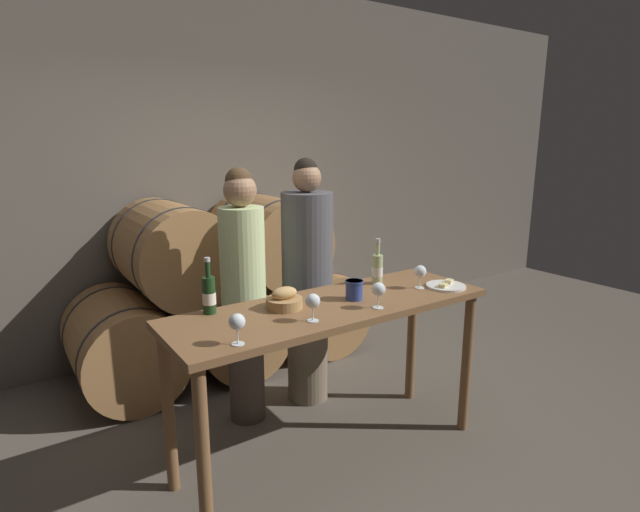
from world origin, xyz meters
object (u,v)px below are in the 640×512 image
object	(u,v)px
bread_basket	(284,300)
wine_bottle_red	(209,294)
wine_glass_far_left	(237,323)
wine_glass_right	(420,272)
wine_bottle_white	(377,269)
person_left	(244,293)
person_right	(307,282)
tasting_table	(332,327)
wine_glass_center	(378,290)
wine_glass_left	(313,302)
cheese_plate	(446,286)
blue_crock	(354,289)

from	to	relation	value
bread_basket	wine_bottle_red	bearing A→B (deg)	157.36
wine_glass_far_left	wine_glass_right	xyz separation A→B (m)	(1.30, 0.16, 0.00)
wine_bottle_red	wine_bottle_white	world-z (taller)	wine_bottle_red
person_left	wine_glass_right	distance (m)	1.13
wine_glass_far_left	person_right	bearing A→B (deg)	43.41
tasting_table	wine_bottle_white	size ratio (longest dim) A/B	6.45
person_left	wine_glass_center	bearing A→B (deg)	-65.93
wine_glass_far_left	wine_glass_center	world-z (taller)	same
tasting_table	wine_glass_far_left	xyz separation A→B (m)	(-0.68, -0.22, 0.24)
person_left	wine_glass_left	xyz separation A→B (m)	(-0.02, -0.84, 0.17)
person_right	wine_glass_right	xyz separation A→B (m)	(0.36, -0.73, 0.18)
person_right	cheese_plate	distance (m)	0.96
bread_basket	wine_glass_center	world-z (taller)	wine_glass_center
wine_glass_far_left	wine_glass_center	size ratio (longest dim) A/B	1.00
person_right	cheese_plate	xyz separation A→B (m)	(0.51, -0.81, 0.09)
tasting_table	wine_glass_right	distance (m)	0.67
person_right	blue_crock	xyz separation A→B (m)	(-0.12, -0.68, 0.14)
person_right	cheese_plate	world-z (taller)	person_right
blue_crock	wine_glass_center	bearing A→B (deg)	-85.43
wine_bottle_white	cheese_plate	size ratio (longest dim) A/B	1.20
wine_bottle_white	cheese_plate	bearing A→B (deg)	-44.82
cheese_plate	wine_bottle_white	bearing A→B (deg)	135.18
bread_basket	person_right	bearing A→B (deg)	48.18
wine_glass_far_left	wine_bottle_white	bearing A→B (deg)	18.71
blue_crock	bread_basket	xyz separation A→B (m)	(-0.41, 0.09, -0.02)
wine_bottle_white	bread_basket	world-z (taller)	wine_bottle_white
wine_bottle_white	bread_basket	distance (m)	0.73
person_left	person_right	size ratio (longest dim) A/B	0.97
tasting_table	person_left	size ratio (longest dim) A/B	1.11
cheese_plate	wine_glass_far_left	size ratio (longest dim) A/B	1.68
blue_crock	wine_glass_right	xyz separation A→B (m)	(0.47, -0.05, 0.04)
wine_glass_far_left	blue_crock	bearing A→B (deg)	14.59
blue_crock	wine_glass_left	xyz separation A→B (m)	(-0.39, -0.16, 0.04)
person_right	wine_glass_center	bearing A→B (deg)	-96.61
wine_bottle_red	wine_glass_far_left	xyz separation A→B (m)	(-0.05, -0.46, -0.00)
person_left	blue_crock	size ratio (longest dim) A/B	15.05
wine_bottle_red	wine_glass_far_left	distance (m)	0.46
person_left	wine_glass_far_left	xyz separation A→B (m)	(-0.45, -0.89, 0.17)
person_left	person_right	bearing A→B (deg)	-0.03
blue_crock	bread_basket	bearing A→B (deg)	167.34
tasting_table	person_left	distance (m)	0.71
wine_bottle_white	wine_glass_center	world-z (taller)	wine_bottle_white
wine_glass_center	wine_glass_right	world-z (taller)	same
wine_glass_far_left	cheese_plate	bearing A→B (deg)	3.42
wine_bottle_red	wine_glass_left	bearing A→B (deg)	-46.40
blue_crock	person_left	bearing A→B (deg)	118.84
wine_glass_left	wine_glass_right	size ratio (longest dim) A/B	1.00
wine_bottle_white	wine_glass_right	size ratio (longest dim) A/B	2.01
wine_glass_center	wine_glass_left	bearing A→B (deg)	175.50
tasting_table	cheese_plate	size ratio (longest dim) A/B	7.75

